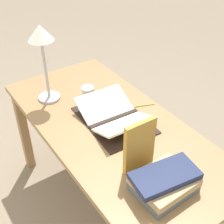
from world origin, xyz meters
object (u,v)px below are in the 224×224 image
book_stack_tall (164,182)px  pencil (143,105)px  coffee_mug (88,94)px  reading_lamp (42,44)px  open_book (114,117)px  book_standing_upright (139,146)px

book_stack_tall → pencil: (0.56, -0.34, -0.05)m
book_stack_tall → coffee_mug: bearing=-6.7°
book_stack_tall → reading_lamp: 1.03m
open_book → reading_lamp: (0.43, 0.21, 0.35)m
reading_lamp → coffee_mug: bearing=-127.6°
book_stack_tall → book_standing_upright: (0.18, 0.01, 0.09)m
open_book → book_stack_tall: (-0.54, 0.11, 0.03)m
coffee_mug → pencil: bearing=-136.1°
coffee_mug → pencil: size_ratio=0.76×
reading_lamp → pencil: size_ratio=3.53×
book_stack_tall → book_standing_upright: size_ratio=1.13×
reading_lamp → pencil: (-0.41, -0.44, -0.38)m
open_book → book_stack_tall: bearing=172.1°
open_book → coffee_mug: open_book is taller
book_stack_tall → coffee_mug: size_ratio=3.00×
coffee_mug → reading_lamp: bearing=52.4°
open_book → pencil: (0.02, -0.23, -0.02)m
book_stack_tall → reading_lamp: (0.97, 0.10, 0.33)m
book_stack_tall → reading_lamp: size_ratio=0.65×
open_book → reading_lamp: size_ratio=1.00×
book_standing_upright → pencil: size_ratio=2.01×
book_standing_upright → pencil: bearing=-40.7°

